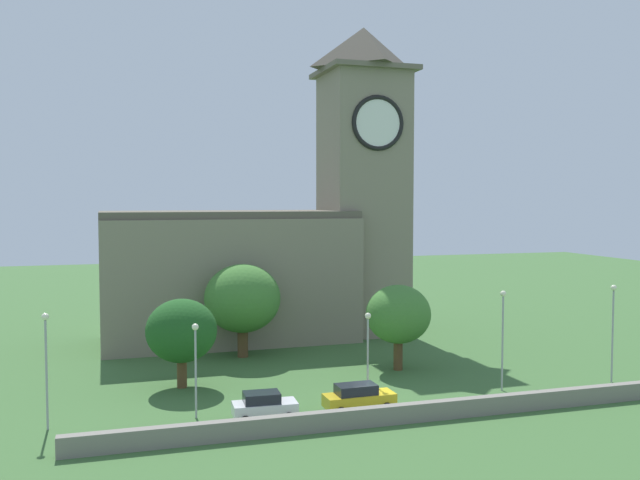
{
  "coord_description": "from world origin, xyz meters",
  "views": [
    {
      "loc": [
        -16.96,
        -42.82,
        14.16
      ],
      "look_at": [
        -0.91,
        10.13,
        10.89
      ],
      "focal_mm": 38.62,
      "sensor_mm": 36.0,
      "label": 1
    }
  ],
  "objects_px": {
    "car_white": "(264,406)",
    "streetlamp_east_mid": "(503,325)",
    "streetlamp_west_end": "(46,352)",
    "streetlamp_west_mid": "(196,354)",
    "tree_riverside_west": "(242,299)",
    "tree_churchyard": "(398,314)",
    "streetlamp_central": "(368,340)",
    "streetlamp_east_end": "(613,318)",
    "tree_by_tower": "(181,331)",
    "car_yellow": "(358,397)",
    "church": "(282,238)"
  },
  "relations": [
    {
      "from": "streetlamp_central",
      "to": "church",
      "type": "bearing_deg",
      "value": 91.66
    },
    {
      "from": "car_white",
      "to": "tree_by_tower",
      "type": "distance_m",
      "value": 10.8
    },
    {
      "from": "streetlamp_west_mid",
      "to": "streetlamp_east_end",
      "type": "height_order",
      "value": "streetlamp_east_end"
    },
    {
      "from": "streetlamp_west_end",
      "to": "streetlamp_east_end",
      "type": "bearing_deg",
      "value": -1.27
    },
    {
      "from": "streetlamp_central",
      "to": "streetlamp_east_end",
      "type": "bearing_deg",
      "value": -4.69
    },
    {
      "from": "car_yellow",
      "to": "streetlamp_west_mid",
      "type": "relative_size",
      "value": 0.78
    },
    {
      "from": "tree_riverside_west",
      "to": "streetlamp_central",
      "type": "bearing_deg",
      "value": -67.73
    },
    {
      "from": "car_white",
      "to": "car_yellow",
      "type": "bearing_deg",
      "value": 0.44
    },
    {
      "from": "streetlamp_east_mid",
      "to": "tree_by_tower",
      "type": "xyz_separation_m",
      "value": [
        -22.65,
        7.69,
        -0.64
      ]
    },
    {
      "from": "streetlamp_west_mid",
      "to": "tree_riverside_west",
      "type": "distance_m",
      "value": 17.39
    },
    {
      "from": "tree_churchyard",
      "to": "car_white",
      "type": "bearing_deg",
      "value": -144.55
    },
    {
      "from": "tree_churchyard",
      "to": "tree_riverside_west",
      "type": "xyz_separation_m",
      "value": [
        -11.5,
        8.39,
        0.64
      ]
    },
    {
      "from": "streetlamp_central",
      "to": "streetlamp_east_end",
      "type": "relative_size",
      "value": 0.81
    },
    {
      "from": "tree_churchyard",
      "to": "tree_by_tower",
      "type": "height_order",
      "value": "tree_churchyard"
    },
    {
      "from": "car_yellow",
      "to": "streetlamp_west_end",
      "type": "xyz_separation_m",
      "value": [
        -19.61,
        2.02,
        3.89
      ]
    },
    {
      "from": "car_yellow",
      "to": "streetlamp_east_end",
      "type": "xyz_separation_m",
      "value": [
        21.27,
        1.11,
        4.09
      ]
    },
    {
      "from": "streetlamp_central",
      "to": "streetlamp_west_end",
      "type": "bearing_deg",
      "value": -178.11
    },
    {
      "from": "tree_churchyard",
      "to": "tree_riverside_west",
      "type": "relative_size",
      "value": 0.85
    },
    {
      "from": "car_white",
      "to": "tree_riverside_west",
      "type": "distance_m",
      "value": 18.58
    },
    {
      "from": "streetlamp_east_mid",
      "to": "streetlamp_east_end",
      "type": "xyz_separation_m",
      "value": [
        9.37,
        -0.47,
        0.08
      ]
    },
    {
      "from": "streetlamp_west_mid",
      "to": "tree_churchyard",
      "type": "distance_m",
      "value": 19.25
    },
    {
      "from": "streetlamp_west_mid",
      "to": "tree_riverside_west",
      "type": "bearing_deg",
      "value": 69.55
    },
    {
      "from": "streetlamp_west_mid",
      "to": "tree_riverside_west",
      "type": "height_order",
      "value": "tree_riverside_west"
    },
    {
      "from": "streetlamp_west_mid",
      "to": "streetlamp_east_end",
      "type": "distance_m",
      "value": 31.87
    },
    {
      "from": "streetlamp_west_end",
      "to": "tree_riverside_west",
      "type": "relative_size",
      "value": 0.86
    },
    {
      "from": "car_white",
      "to": "tree_by_tower",
      "type": "bearing_deg",
      "value": 114.69
    },
    {
      "from": "tree_riverside_west",
      "to": "car_yellow",
      "type": "bearing_deg",
      "value": -75.81
    },
    {
      "from": "streetlamp_central",
      "to": "streetlamp_east_end",
      "type": "xyz_separation_m",
      "value": [
        19.58,
        -1.61,
        0.85
      ]
    },
    {
      "from": "car_yellow",
      "to": "streetlamp_east_end",
      "type": "height_order",
      "value": "streetlamp_east_end"
    },
    {
      "from": "car_yellow",
      "to": "tree_churchyard",
      "type": "relative_size",
      "value": 0.68
    },
    {
      "from": "car_white",
      "to": "tree_by_tower",
      "type": "height_order",
      "value": "tree_by_tower"
    },
    {
      "from": "streetlamp_west_mid",
      "to": "streetlamp_east_mid",
      "type": "distance_m",
      "value": 22.5
    },
    {
      "from": "car_white",
      "to": "car_yellow",
      "type": "xyz_separation_m",
      "value": [
        6.46,
        0.05,
        0.01
      ]
    },
    {
      "from": "streetlamp_east_mid",
      "to": "tree_riverside_west",
      "type": "relative_size",
      "value": 0.89
    },
    {
      "from": "car_white",
      "to": "car_yellow",
      "type": "distance_m",
      "value": 6.46
    },
    {
      "from": "car_yellow",
      "to": "car_white",
      "type": "bearing_deg",
      "value": -179.56
    },
    {
      "from": "tree_churchyard",
      "to": "tree_by_tower",
      "type": "relative_size",
      "value": 1.06
    },
    {
      "from": "car_white",
      "to": "streetlamp_west_mid",
      "type": "relative_size",
      "value": 0.68
    },
    {
      "from": "streetlamp_east_end",
      "to": "tree_by_tower",
      "type": "bearing_deg",
      "value": 165.7
    },
    {
      "from": "tree_churchyard",
      "to": "tree_by_tower",
      "type": "bearing_deg",
      "value": -179.21
    },
    {
      "from": "church",
      "to": "car_white",
      "type": "distance_m",
      "value": 28.41
    },
    {
      "from": "car_white",
      "to": "streetlamp_central",
      "type": "relative_size",
      "value": 0.68
    },
    {
      "from": "streetlamp_west_mid",
      "to": "streetlamp_east_mid",
      "type": "xyz_separation_m",
      "value": [
        22.49,
        -0.07,
        0.73
      ]
    },
    {
      "from": "tree_riverside_west",
      "to": "streetlamp_east_mid",
      "type": "bearing_deg",
      "value": -44.83
    },
    {
      "from": "church",
      "to": "streetlamp_east_mid",
      "type": "xyz_separation_m",
      "value": [
        10.87,
        -24.14,
        -5.32
      ]
    },
    {
      "from": "car_white",
      "to": "streetlamp_west_end",
      "type": "xyz_separation_m",
      "value": [
        -13.14,
        2.07,
        3.89
      ]
    },
    {
      "from": "car_white",
      "to": "streetlamp_east_mid",
      "type": "bearing_deg",
      "value": 5.07
    },
    {
      "from": "car_white",
      "to": "streetlamp_central",
      "type": "xyz_separation_m",
      "value": [
        8.16,
        2.77,
        3.25
      ]
    },
    {
      "from": "streetlamp_east_mid",
      "to": "tree_by_tower",
      "type": "distance_m",
      "value": 23.93
    },
    {
      "from": "streetlamp_east_mid",
      "to": "streetlamp_east_end",
      "type": "relative_size",
      "value": 0.98
    }
  ]
}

